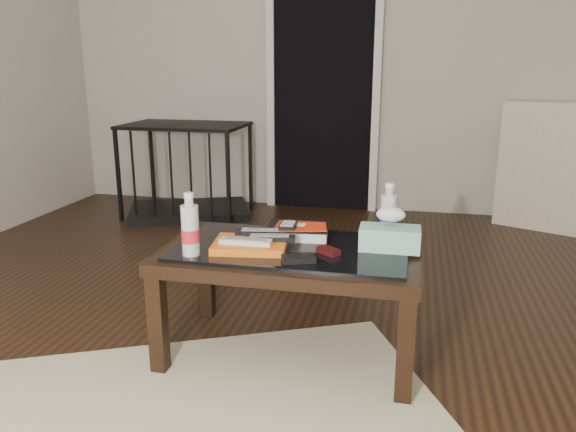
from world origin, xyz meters
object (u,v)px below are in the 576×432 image
object	(u,v)px
water_bottle_right	(389,212)
tissue_box	(390,238)
pet_crate	(188,186)
textbook	(298,231)
coffee_table	(291,262)
water_bottle_left	(190,224)

from	to	relation	value
water_bottle_right	tissue_box	xyz separation A→B (m)	(0.01, -0.11, -0.07)
pet_crate	textbook	bearing A→B (deg)	-77.46
pet_crate	textbook	xyz separation A→B (m)	(1.26, -1.82, 0.25)
pet_crate	water_bottle_right	xyz separation A→B (m)	(1.62, -1.80, 0.35)
pet_crate	water_bottle_right	distance (m)	2.45
textbook	pet_crate	bearing A→B (deg)	118.12
coffee_table	textbook	distance (m)	0.16
pet_crate	textbook	size ratio (longest dim) A/B	4.24
coffee_table	tissue_box	size ratio (longest dim) A/B	4.35
coffee_table	textbook	world-z (taller)	textbook
pet_crate	water_bottle_right	bearing A→B (deg)	-70.04
textbook	water_bottle_right	bearing A→B (deg)	-2.97
water_bottle_left	pet_crate	bearing A→B (deg)	113.03
textbook	tissue_box	bearing A→B (deg)	-20.15
pet_crate	tissue_box	world-z (taller)	pet_crate
textbook	water_bottle_left	xyz separation A→B (m)	(-0.35, -0.32, 0.10)
coffee_table	textbook	bearing A→B (deg)	89.86
coffee_table	water_bottle_right	distance (m)	0.44
coffee_table	tissue_box	bearing A→B (deg)	6.82
coffee_table	water_bottle_right	bearing A→B (deg)	23.61
coffee_table	textbook	xyz separation A→B (m)	(0.00, 0.14, 0.09)
tissue_box	coffee_table	bearing A→B (deg)	-173.90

